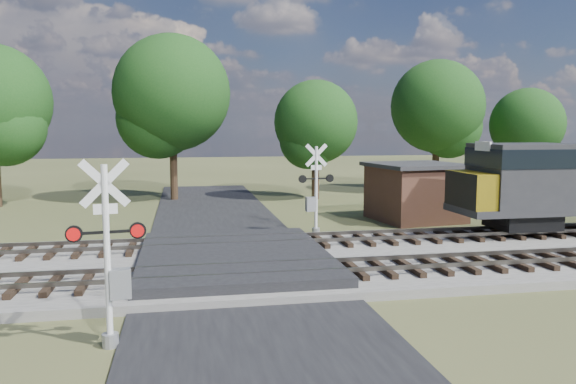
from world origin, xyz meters
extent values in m
plane|color=#3A4323|center=(0.00, 0.00, 0.00)|extent=(160.00, 160.00, 0.00)
cube|color=gray|center=(10.00, 0.50, 0.15)|extent=(140.00, 10.00, 0.30)
cube|color=black|center=(0.00, 0.00, 0.04)|extent=(7.00, 60.00, 0.08)
cube|color=#262628|center=(0.00, 0.50, 0.32)|extent=(7.00, 9.00, 0.62)
cube|color=black|center=(2.00, -2.00, 0.39)|extent=(44.00, 2.60, 0.18)
cube|color=#544F48|center=(10.00, -2.72, 0.55)|extent=(140.00, 0.08, 0.15)
cube|color=#544F48|center=(10.00, -1.28, 0.55)|extent=(140.00, 0.08, 0.15)
cube|color=black|center=(2.00, 3.00, 0.39)|extent=(44.00, 2.60, 0.18)
cube|color=#544F48|center=(10.00, 2.28, 0.55)|extent=(140.00, 0.08, 0.15)
cube|color=#544F48|center=(10.00, 3.72, 0.55)|extent=(140.00, 0.08, 0.15)
cylinder|color=silver|center=(-3.67, -6.71, 2.23)|extent=(0.16, 0.16, 4.46)
cylinder|color=gray|center=(-3.67, -6.71, 0.17)|extent=(0.40, 0.40, 0.33)
cube|color=silver|center=(-3.67, -6.71, 4.01)|extent=(1.16, 0.20, 1.17)
cube|color=silver|center=(-3.67, -6.71, 4.01)|extent=(1.16, 0.20, 1.17)
cube|color=silver|center=(-3.67, -6.71, 3.40)|extent=(0.56, 0.11, 0.25)
cube|color=black|center=(-3.67, -6.71, 2.84)|extent=(1.78, 0.30, 0.07)
cylinder|color=red|center=(-4.39, -6.81, 2.84)|extent=(0.41, 0.16, 0.40)
cylinder|color=red|center=(-2.96, -6.61, 2.84)|extent=(0.41, 0.16, 0.40)
cube|color=gray|center=(-3.40, -6.67, 1.56)|extent=(0.54, 0.40, 0.72)
cylinder|color=silver|center=(4.62, 6.38, 2.20)|extent=(0.15, 0.15, 4.39)
cylinder|color=gray|center=(4.62, 6.38, 0.16)|extent=(0.40, 0.40, 0.33)
cube|color=silver|center=(4.62, 6.38, 3.95)|extent=(1.15, 0.16, 1.15)
cube|color=silver|center=(4.62, 6.38, 3.95)|extent=(1.15, 0.16, 1.15)
cube|color=silver|center=(4.62, 6.38, 3.35)|extent=(0.55, 0.09, 0.24)
cube|color=black|center=(4.62, 6.38, 2.80)|extent=(1.75, 0.25, 0.07)
cylinder|color=red|center=(5.33, 6.46, 2.80)|extent=(0.40, 0.15, 0.40)
cylinder|color=red|center=(3.91, 6.31, 2.80)|extent=(0.40, 0.15, 0.40)
cube|color=gray|center=(4.34, 6.36, 1.54)|extent=(0.53, 0.38, 0.71)
cube|color=#4B2D20|center=(11.24, 9.56, 1.53)|extent=(4.96, 4.96, 3.06)
cube|color=#2C2C2E|center=(11.24, 9.56, 3.17)|extent=(5.46, 5.46, 0.22)
cylinder|color=black|center=(-2.49, 21.06, 2.98)|extent=(0.56, 0.56, 5.96)
sphere|color=#163E13|center=(-2.49, 21.06, 7.75)|extent=(8.35, 8.35, 8.35)
cylinder|color=black|center=(7.83, 19.95, 2.19)|extent=(0.56, 0.56, 4.39)
sphere|color=#163E13|center=(7.83, 19.95, 5.70)|extent=(6.14, 6.14, 6.14)
cylinder|color=black|center=(18.68, 22.71, 2.69)|extent=(0.56, 0.56, 5.39)
sphere|color=#163E13|center=(18.68, 22.71, 7.01)|extent=(7.55, 7.55, 7.55)
cylinder|color=black|center=(26.21, 21.73, 2.13)|extent=(0.56, 0.56, 4.27)
sphere|color=#163E13|center=(26.21, 21.73, 5.55)|extent=(5.98, 5.98, 5.98)
camera|label=1|loc=(-1.85, -20.43, 5.33)|focal=35.00mm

